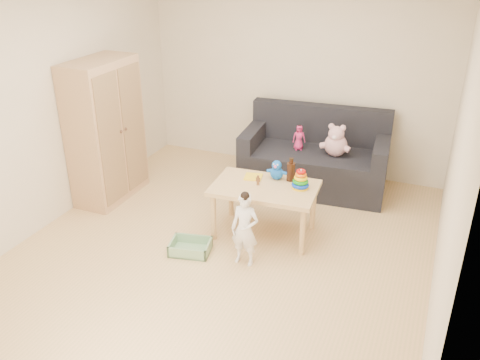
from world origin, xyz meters
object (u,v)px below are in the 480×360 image
at_px(wardrobe, 106,131).
at_px(toddler, 245,230).
at_px(play_table, 264,210).
at_px(sofa, 313,169).

xyz_separation_m(wardrobe, toddler, (2.05, -0.71, -0.47)).
bearing_deg(play_table, wardrobe, 176.39).
bearing_deg(toddler, sofa, 84.91).
height_order(play_table, toddler, toddler).
relative_size(play_table, toddler, 1.47).
relative_size(wardrobe, play_table, 1.56).
distance_m(wardrobe, toddler, 2.22).
bearing_deg(play_table, toddler, -88.40).
distance_m(sofa, play_table, 1.31).
relative_size(sofa, toddler, 2.41).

